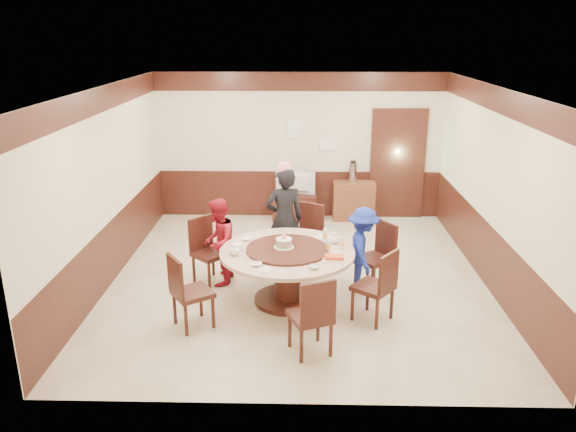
{
  "coord_description": "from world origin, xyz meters",
  "views": [
    {
      "loc": [
        0.03,
        -7.71,
        3.55
      ],
      "look_at": [
        -0.14,
        -0.37,
        1.1
      ],
      "focal_mm": 35.0,
      "sensor_mm": 36.0,
      "label": 1
    }
  ],
  "objects_px": {
    "banquet_table": "(287,265)",
    "thermos": "(353,172)",
    "person_red": "(219,242)",
    "television": "(295,183)",
    "birthday_cake": "(284,243)",
    "side_cabinet": "(354,201)",
    "person_blue": "(363,249)",
    "person_standing": "(284,219)",
    "tv_stand": "(295,207)",
    "shrimp_platter": "(334,258)"
  },
  "relations": [
    {
      "from": "person_red",
      "to": "birthday_cake",
      "type": "distance_m",
      "value": 1.12
    },
    {
      "from": "banquet_table",
      "to": "birthday_cake",
      "type": "bearing_deg",
      "value": 147.85
    },
    {
      "from": "tv_stand",
      "to": "thermos",
      "type": "height_order",
      "value": "thermos"
    },
    {
      "from": "person_standing",
      "to": "thermos",
      "type": "xyz_separation_m",
      "value": [
        1.24,
        2.45,
        0.13
      ]
    },
    {
      "from": "birthday_cake",
      "to": "thermos",
      "type": "xyz_separation_m",
      "value": [
        1.21,
        3.52,
        0.1
      ]
    },
    {
      "from": "thermos",
      "to": "television",
      "type": "bearing_deg",
      "value": -178.46
    },
    {
      "from": "person_standing",
      "to": "side_cabinet",
      "type": "relative_size",
      "value": 2.02
    },
    {
      "from": "banquet_table",
      "to": "tv_stand",
      "type": "relative_size",
      "value": 2.12
    },
    {
      "from": "person_blue",
      "to": "birthday_cake",
      "type": "distance_m",
      "value": 1.19
    },
    {
      "from": "person_blue",
      "to": "thermos",
      "type": "xyz_separation_m",
      "value": [
        0.12,
        3.14,
        0.33
      ]
    },
    {
      "from": "person_blue",
      "to": "person_standing",
      "type": "bearing_deg",
      "value": 57.3
    },
    {
      "from": "television",
      "to": "person_standing",
      "type": "bearing_deg",
      "value": 97.63
    },
    {
      "from": "person_red",
      "to": "thermos",
      "type": "xyz_separation_m",
      "value": [
        2.17,
        2.99,
        0.3
      ]
    },
    {
      "from": "side_cabinet",
      "to": "person_standing",
      "type": "bearing_deg",
      "value": -117.54
    },
    {
      "from": "banquet_table",
      "to": "thermos",
      "type": "distance_m",
      "value": 3.76
    },
    {
      "from": "shrimp_platter",
      "to": "television",
      "type": "xyz_separation_m",
      "value": [
        -0.55,
        3.83,
        -0.06
      ]
    },
    {
      "from": "person_blue",
      "to": "thermos",
      "type": "height_order",
      "value": "person_blue"
    },
    {
      "from": "person_standing",
      "to": "person_red",
      "type": "distance_m",
      "value": 1.09
    },
    {
      "from": "birthday_cake",
      "to": "shrimp_platter",
      "type": "height_order",
      "value": "birthday_cake"
    },
    {
      "from": "person_red",
      "to": "television",
      "type": "xyz_separation_m",
      "value": [
        1.06,
        2.96,
        0.08
      ]
    },
    {
      "from": "birthday_cake",
      "to": "thermos",
      "type": "bearing_deg",
      "value": 70.98
    },
    {
      "from": "banquet_table",
      "to": "person_red",
      "type": "distance_m",
      "value": 1.16
    },
    {
      "from": "tv_stand",
      "to": "thermos",
      "type": "distance_m",
      "value": 1.31
    },
    {
      "from": "television",
      "to": "side_cabinet",
      "type": "distance_m",
      "value": 1.2
    },
    {
      "from": "person_blue",
      "to": "thermos",
      "type": "relative_size",
      "value": 3.21
    },
    {
      "from": "thermos",
      "to": "banquet_table",
      "type": "bearing_deg",
      "value": -108.21
    },
    {
      "from": "thermos",
      "to": "birthday_cake",
      "type": "bearing_deg",
      "value": -109.02
    },
    {
      "from": "banquet_table",
      "to": "person_red",
      "type": "relative_size",
      "value": 1.41
    },
    {
      "from": "person_red",
      "to": "person_blue",
      "type": "height_order",
      "value": "person_red"
    },
    {
      "from": "birthday_cake",
      "to": "side_cabinet",
      "type": "height_order",
      "value": "birthday_cake"
    },
    {
      "from": "banquet_table",
      "to": "tv_stand",
      "type": "xyz_separation_m",
      "value": [
        0.05,
        3.52,
        -0.28
      ]
    },
    {
      "from": "person_red",
      "to": "birthday_cake",
      "type": "xyz_separation_m",
      "value": [
        0.96,
        -0.54,
        0.2
      ]
    },
    {
      "from": "birthday_cake",
      "to": "thermos",
      "type": "distance_m",
      "value": 3.73
    },
    {
      "from": "shrimp_platter",
      "to": "thermos",
      "type": "height_order",
      "value": "thermos"
    },
    {
      "from": "person_red",
      "to": "television",
      "type": "distance_m",
      "value": 3.14
    },
    {
      "from": "shrimp_platter",
      "to": "banquet_table",
      "type": "bearing_deg",
      "value": 152.98
    },
    {
      "from": "person_red",
      "to": "banquet_table",
      "type": "bearing_deg",
      "value": 66.38
    },
    {
      "from": "person_red",
      "to": "tv_stand",
      "type": "distance_m",
      "value": 3.16
    },
    {
      "from": "person_red",
      "to": "birthday_cake",
      "type": "height_order",
      "value": "person_red"
    },
    {
      "from": "person_red",
      "to": "person_blue",
      "type": "relative_size",
      "value": 1.05
    },
    {
      "from": "birthday_cake",
      "to": "side_cabinet",
      "type": "distance_m",
      "value": 3.77
    },
    {
      "from": "person_red",
      "to": "side_cabinet",
      "type": "bearing_deg",
      "value": 149.28
    },
    {
      "from": "person_standing",
      "to": "television",
      "type": "bearing_deg",
      "value": -109.03
    },
    {
      "from": "tv_stand",
      "to": "thermos",
      "type": "relative_size",
      "value": 2.24
    },
    {
      "from": "banquet_table",
      "to": "television",
      "type": "xyz_separation_m",
      "value": [
        0.05,
        3.52,
        0.19
      ]
    },
    {
      "from": "side_cabinet",
      "to": "thermos",
      "type": "xyz_separation_m",
      "value": [
        -0.04,
        0.0,
        0.56
      ]
    },
    {
      "from": "banquet_table",
      "to": "birthday_cake",
      "type": "distance_m",
      "value": 0.32
    },
    {
      "from": "banquet_table",
      "to": "television",
      "type": "relative_size",
      "value": 2.33
    },
    {
      "from": "birthday_cake",
      "to": "side_cabinet",
      "type": "bearing_deg",
      "value": 70.46
    },
    {
      "from": "birthday_cake",
      "to": "television",
      "type": "distance_m",
      "value": 3.5
    }
  ]
}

